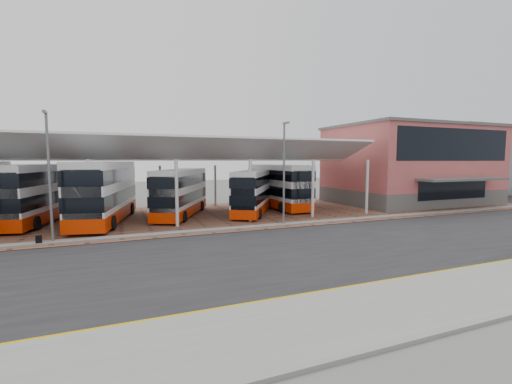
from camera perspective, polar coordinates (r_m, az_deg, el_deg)
ground at (r=21.08m, az=7.43°, el=-8.86°), size 140.00×140.00×0.00m
road at (r=20.24m, az=8.84°, el=-9.44°), size 120.00×14.00×0.02m
forecourt at (r=33.47m, az=-0.53°, el=-3.49°), size 72.00×16.00×0.06m
sidewalk at (r=14.30m, az=26.14°, el=-16.01°), size 120.00×4.00×0.14m
north_kerb at (r=26.51m, az=0.82°, el=-5.73°), size 120.00×0.80×0.14m
yellow_line_near at (r=15.62m, az=20.51°, el=-14.15°), size 120.00×0.12×0.01m
yellow_line_far at (r=15.83m, az=19.76°, el=-13.86°), size 120.00×0.12×0.01m
canopy at (r=32.00m, az=-14.71°, el=6.29°), size 37.00×11.63×7.07m
terminal at (r=45.83m, az=24.33°, el=4.22°), size 18.40×14.40×9.25m
warehouse at (r=71.55m, az=32.43°, el=4.48°), size 30.50×20.50×10.25m
lamp_west at (r=24.40m, az=-31.23°, el=2.70°), size 0.16×0.90×8.07m
lamp_east at (r=26.94m, az=4.71°, el=3.62°), size 0.16×0.90×8.07m
bus_1 at (r=33.36m, az=-32.61°, el=-0.21°), size 4.96×11.85×4.76m
bus_2 at (r=30.84m, az=-23.83°, el=-0.01°), size 5.19×12.39×4.98m
bus_3 at (r=32.13m, az=-12.37°, el=-0.12°), size 6.62×10.35×4.26m
bus_4 at (r=32.87m, az=-0.44°, el=-0.02°), size 7.20×9.67×4.11m
bus_5 at (r=36.95m, az=3.64°, el=0.95°), size 2.83×11.19×4.61m
suitcase at (r=24.75m, az=-32.46°, el=-6.74°), size 0.32×0.23×0.54m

